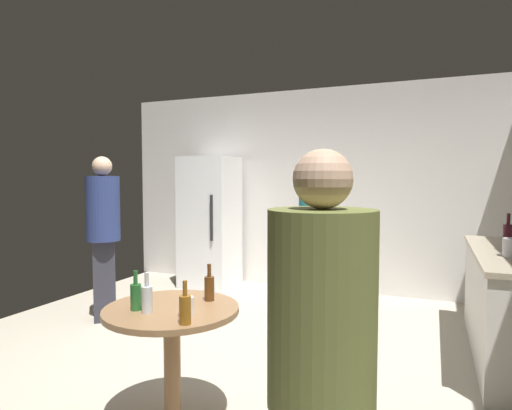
# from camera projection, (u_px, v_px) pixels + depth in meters

# --- Properties ---
(ground_plane) EXTENTS (5.20, 5.20, 0.10)m
(ground_plane) POSITION_uv_depth(u_px,v_px,m) (213.00, 366.00, 3.54)
(ground_plane) COLOR #B2A893
(wall_back) EXTENTS (5.32, 0.06, 2.70)m
(wall_back) POSITION_uv_depth(u_px,v_px,m) (304.00, 190.00, 5.88)
(wall_back) COLOR silver
(wall_back) RESTS_ON ground_plane
(refrigerator) EXTENTS (0.70, 0.68, 1.80)m
(refrigerator) POSITION_uv_depth(u_px,v_px,m) (210.00, 222.00, 5.97)
(refrigerator) COLOR white
(refrigerator) RESTS_ON ground_plane
(wine_bottle_on_counter) EXTENTS (0.08, 0.08, 0.31)m
(wine_bottle_on_counter) POSITION_uv_depth(u_px,v_px,m) (508.00, 236.00, 3.56)
(wine_bottle_on_counter) COLOR #3F141E
(wine_bottle_on_counter) RESTS_ON kitchen_counter
(foreground_table) EXTENTS (0.80, 0.80, 0.73)m
(foreground_table) POSITION_uv_depth(u_px,v_px,m) (172.00, 324.00, 2.55)
(foreground_table) COLOR olive
(foreground_table) RESTS_ON ground_plane
(beer_bottle_amber) EXTENTS (0.06, 0.06, 0.23)m
(beer_bottle_amber) POSITION_uv_depth(u_px,v_px,m) (185.00, 308.00, 2.24)
(beer_bottle_amber) COLOR #8C5919
(beer_bottle_amber) RESTS_ON foreground_table
(beer_bottle_brown) EXTENTS (0.06, 0.06, 0.23)m
(beer_bottle_brown) POSITION_uv_depth(u_px,v_px,m) (209.00, 287.00, 2.67)
(beer_bottle_brown) COLOR #593314
(beer_bottle_brown) RESTS_ON foreground_table
(beer_bottle_green) EXTENTS (0.06, 0.06, 0.23)m
(beer_bottle_green) POSITION_uv_depth(u_px,v_px,m) (136.00, 296.00, 2.48)
(beer_bottle_green) COLOR #26662D
(beer_bottle_green) RESTS_ON foreground_table
(beer_bottle_clear) EXTENTS (0.06, 0.06, 0.23)m
(beer_bottle_clear) POSITION_uv_depth(u_px,v_px,m) (147.00, 298.00, 2.43)
(beer_bottle_clear) COLOR silver
(beer_bottle_clear) RESTS_ON foreground_table
(plastic_cup_white) EXTENTS (0.08, 0.08, 0.11)m
(plastic_cup_white) POSITION_uv_depth(u_px,v_px,m) (186.00, 307.00, 2.36)
(plastic_cup_white) COLOR white
(plastic_cup_white) RESTS_ON foreground_table
(person_in_olive_shirt) EXTENTS (0.48, 0.48, 1.58)m
(person_in_olive_shirt) POSITION_uv_depth(u_px,v_px,m) (321.00, 361.00, 1.35)
(person_in_olive_shirt) COLOR #2D2D38
(person_in_olive_shirt) RESTS_ON ground_plane
(person_in_navy_shirt) EXTENTS (0.48, 0.48, 1.73)m
(person_in_navy_shirt) POSITION_uv_depth(u_px,v_px,m) (103.00, 225.00, 4.47)
(person_in_navy_shirt) COLOR #2D2D38
(person_in_navy_shirt) RESTS_ON ground_plane
(person_in_teal_shirt) EXTENTS (0.45, 0.45, 1.68)m
(person_in_teal_shirt) POSITION_uv_depth(u_px,v_px,m) (316.00, 230.00, 4.28)
(person_in_teal_shirt) COLOR #2D2D38
(person_in_teal_shirt) RESTS_ON ground_plane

